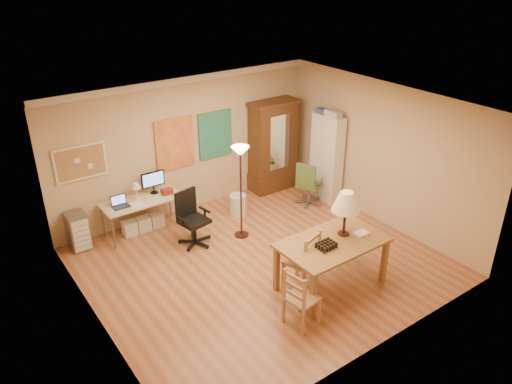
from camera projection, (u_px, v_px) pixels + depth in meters
floor at (261, 262)px, 8.47m from camera, size 5.50×5.50×0.00m
crown_molding at (183, 80)px, 9.11m from camera, size 5.50×0.08×0.12m
corkboard at (81, 162)px, 8.55m from camera, size 0.90×0.04×0.62m
art_panel_left at (175, 144)px, 9.51m from camera, size 0.80×0.04×1.00m
art_panel_right at (215, 134)px, 9.98m from camera, size 0.75×0.04×0.95m
dining_table at (338, 230)px, 7.53m from camera, size 1.65×1.00×1.55m
ladder_chair_back at (303, 262)px, 7.68m from camera, size 0.57×0.55×0.99m
ladder_chair_left at (300, 299)px, 6.92m from camera, size 0.46×0.48×0.91m
torchiere_lamp at (241, 165)px, 8.66m from camera, size 0.32×0.32×1.76m
computer_desk at (144, 211)px, 9.27m from camera, size 1.45×0.63×1.09m
office_chair_black at (193, 230)px, 8.92m from camera, size 0.62×0.62×1.00m
office_chair_green at (308, 193)px, 10.31m from camera, size 0.58×0.58×0.95m
drawer_cart at (78, 231)px, 8.77m from camera, size 0.34×0.40×0.67m
armoire at (273, 152)px, 10.74m from camera, size 1.07×0.51×1.97m
bookshelf at (327, 158)px, 10.29m from camera, size 0.27×0.73×1.82m
wastebin at (238, 205)px, 9.93m from camera, size 0.34×0.34×0.42m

